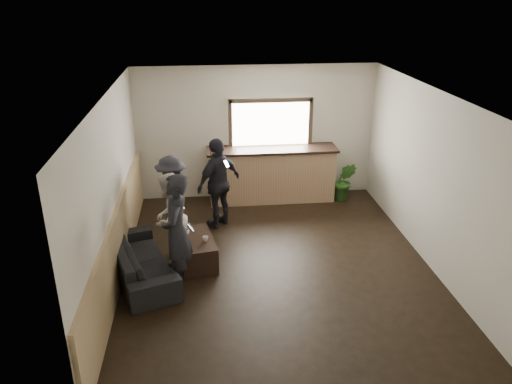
{
  "coord_description": "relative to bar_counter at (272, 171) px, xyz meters",
  "views": [
    {
      "loc": [
        -1.09,
        -7.08,
        4.27
      ],
      "look_at": [
        -0.28,
        0.4,
        1.14
      ],
      "focal_mm": 35.0,
      "sensor_mm": 36.0,
      "label": 1
    }
  ],
  "objects": [
    {
      "name": "potted_plant",
      "position": [
        1.53,
        -0.2,
        -0.22
      ],
      "size": [
        0.56,
        0.49,
        0.85
      ],
      "primitive_type": "imported",
      "rotation": [
        0.0,
        0.0,
        -0.29
      ],
      "color": "#2D6623",
      "rests_on": "ground"
    },
    {
      "name": "cup_b",
      "position": [
        -1.43,
        -2.62,
        -0.15
      ],
      "size": [
        0.12,
        0.12,
        0.09
      ],
      "primitive_type": "imported",
      "rotation": [
        0.0,
        0.0,
        2.72
      ],
      "color": "silver",
      "rests_on": "coffee_table"
    },
    {
      "name": "coffee_table",
      "position": [
        -1.6,
        -2.49,
        -0.42
      ],
      "size": [
        0.72,
        1.09,
        0.45
      ],
      "primitive_type": "cube",
      "rotation": [
        0.0,
        0.0,
        0.17
      ],
      "color": "black",
      "rests_on": "ground"
    },
    {
      "name": "room_shell",
      "position": [
        -1.04,
        -2.7,
        0.83
      ],
      "size": [
        5.01,
        6.01,
        2.8
      ],
      "color": "silver",
      "rests_on": "ground"
    },
    {
      "name": "person_d",
      "position": [
        -1.15,
        -1.12,
        0.22
      ],
      "size": [
        1.04,
        0.98,
        1.72
      ],
      "rotation": [
        0.0,
        0.0,
        -2.42
      ],
      "color": "black",
      "rests_on": "ground"
    },
    {
      "name": "cup_a",
      "position": [
        -1.76,
        -2.34,
        -0.14
      ],
      "size": [
        0.14,
        0.14,
        0.1
      ],
      "primitive_type": "imported",
      "rotation": [
        0.0,
        0.0,
        6.11
      ],
      "color": "silver",
      "rests_on": "coffee_table"
    },
    {
      "name": "person_c",
      "position": [
        -2.0,
        -1.4,
        0.11
      ],
      "size": [
        0.62,
        1.0,
        1.5
      ],
      "rotation": [
        0.0,
        0.0,
        -1.64
      ],
      "color": "black",
      "rests_on": "ground"
    },
    {
      "name": "person_a",
      "position": [
        -1.85,
        -3.09,
        0.25
      ],
      "size": [
        0.52,
        0.7,
        1.79
      ],
      "rotation": [
        0.0,
        0.0,
        -1.68
      ],
      "color": "black",
      "rests_on": "ground"
    },
    {
      "name": "sofa",
      "position": [
        -2.45,
        -2.83,
        -0.36
      ],
      "size": [
        1.36,
        2.1,
        0.57
      ],
      "primitive_type": "imported",
      "rotation": [
        0.0,
        0.0,
        1.9
      ],
      "color": "black",
      "rests_on": "ground"
    },
    {
      "name": "bar_counter",
      "position": [
        0.0,
        0.0,
        0.0
      ],
      "size": [
        2.7,
        0.68,
        2.13
      ],
      "color": "#A07857",
      "rests_on": "ground"
    },
    {
      "name": "person_b",
      "position": [
        -2.0,
        -2.37,
        0.12
      ],
      "size": [
        0.82,
        0.91,
        1.53
      ],
      "rotation": [
        0.0,
        0.0,
        -1.97
      ],
      "color": "#BCB5A9",
      "rests_on": "ground"
    },
    {
      "name": "ground",
      "position": [
        -0.3,
        -2.7,
        -0.64
      ],
      "size": [
        5.0,
        6.0,
        0.01
      ],
      "primitive_type": "cube",
      "color": "black"
    }
  ]
}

